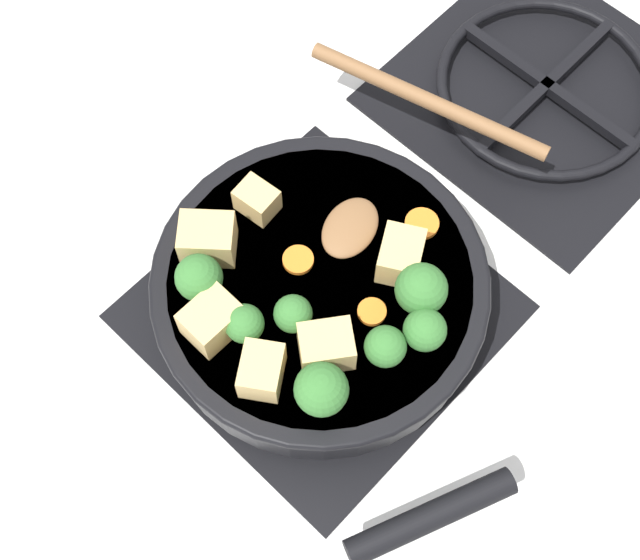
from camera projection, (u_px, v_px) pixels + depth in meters
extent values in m
plane|color=silver|center=(320.00, 313.00, 0.89)|extent=(2.40, 2.40, 0.00)
cube|color=black|center=(320.00, 311.00, 0.88)|extent=(0.31, 0.31, 0.01)
torus|color=black|center=(320.00, 305.00, 0.87)|extent=(0.24, 0.24, 0.01)
cube|color=black|center=(320.00, 305.00, 0.87)|extent=(0.01, 0.23, 0.01)
cube|color=black|center=(320.00, 305.00, 0.87)|extent=(0.23, 0.01, 0.01)
cube|color=black|center=(543.00, 94.00, 0.99)|extent=(0.31, 0.31, 0.01)
torus|color=black|center=(546.00, 86.00, 0.98)|extent=(0.24, 0.24, 0.01)
cube|color=black|center=(546.00, 86.00, 0.98)|extent=(0.01, 0.23, 0.01)
cube|color=black|center=(546.00, 86.00, 0.98)|extent=(0.23, 0.01, 0.01)
cylinder|color=black|center=(320.00, 292.00, 0.84)|extent=(0.31, 0.31, 0.05)
cylinder|color=brown|center=(320.00, 290.00, 0.83)|extent=(0.28, 0.28, 0.05)
torus|color=black|center=(320.00, 282.00, 0.82)|extent=(0.32, 0.32, 0.01)
cylinder|color=black|center=(431.00, 517.00, 0.74)|extent=(0.08, 0.15, 0.02)
ellipsoid|color=brown|center=(350.00, 228.00, 0.83)|extent=(0.06, 0.08, 0.01)
cylinder|color=brown|center=(428.00, 101.00, 0.89)|extent=(0.25, 0.08, 0.02)
cube|color=#DBB770|center=(262.00, 371.00, 0.76)|extent=(0.05, 0.06, 0.03)
cube|color=#DBB770|center=(212.00, 320.00, 0.78)|extent=(0.04, 0.05, 0.04)
cube|color=#DBB770|center=(208.00, 239.00, 0.81)|extent=(0.06, 0.06, 0.04)
cube|color=#DBB770|center=(326.00, 346.00, 0.77)|extent=(0.06, 0.06, 0.04)
cube|color=#DBB770|center=(401.00, 256.00, 0.80)|extent=(0.05, 0.06, 0.04)
cube|color=#DBB770|center=(257.00, 200.00, 0.83)|extent=(0.04, 0.03, 0.03)
cylinder|color=#709956|center=(246.00, 332.00, 0.79)|extent=(0.01, 0.01, 0.01)
sphere|color=#387533|center=(244.00, 324.00, 0.77)|extent=(0.04, 0.04, 0.04)
cylinder|color=#709956|center=(422.00, 338.00, 0.78)|extent=(0.01, 0.01, 0.01)
sphere|color=#387533|center=(425.00, 330.00, 0.77)|extent=(0.04, 0.04, 0.04)
cylinder|color=#709956|center=(419.00, 300.00, 0.80)|extent=(0.01, 0.01, 0.01)
sphere|color=#387533|center=(421.00, 289.00, 0.78)|extent=(0.05, 0.05, 0.05)
cylinder|color=#709956|center=(384.00, 354.00, 0.78)|extent=(0.01, 0.01, 0.01)
sphere|color=#387533|center=(385.00, 346.00, 0.76)|extent=(0.04, 0.04, 0.04)
cylinder|color=#709956|center=(202.00, 288.00, 0.80)|extent=(0.01, 0.01, 0.01)
sphere|color=#387533|center=(199.00, 278.00, 0.78)|extent=(0.04, 0.04, 0.04)
cylinder|color=#709956|center=(321.00, 398.00, 0.76)|extent=(0.01, 0.01, 0.01)
sphere|color=#387533|center=(321.00, 389.00, 0.74)|extent=(0.05, 0.05, 0.05)
cylinder|color=#709956|center=(294.00, 322.00, 0.79)|extent=(0.01, 0.01, 0.01)
sphere|color=#387533|center=(293.00, 314.00, 0.77)|extent=(0.03, 0.03, 0.03)
cylinder|color=orange|center=(295.00, 263.00, 0.82)|extent=(0.03, 0.03, 0.01)
cylinder|color=orange|center=(372.00, 312.00, 0.80)|extent=(0.03, 0.03, 0.01)
cylinder|color=orange|center=(422.00, 224.00, 0.84)|extent=(0.03, 0.03, 0.01)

